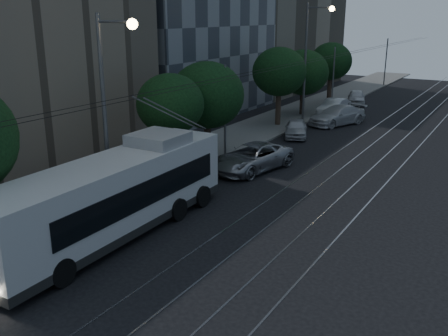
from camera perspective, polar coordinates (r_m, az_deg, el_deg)
ground at (r=21.34m, az=-1.51°, el=-7.56°), size 120.00×120.00×0.00m
sidewalk at (r=41.47m, az=4.65°, el=4.79°), size 5.00×90.00×0.15m
tram_rails at (r=38.22m, az=18.18°, el=2.81°), size 4.52×90.00×0.02m
overhead_wires at (r=39.83m, az=8.05°, el=9.13°), size 2.23×90.00×6.00m
trolleybus at (r=21.11m, az=-12.24°, el=-3.07°), size 2.87×12.85×5.63m
pickup_silver at (r=29.66m, az=3.23°, el=1.21°), size 3.65×6.03×1.57m
car_white_a at (r=38.24m, az=8.24°, el=4.53°), size 2.95×4.26×1.35m
car_white_b at (r=43.17m, az=12.81°, el=5.89°), size 4.18×5.89×1.58m
car_white_c at (r=47.17m, az=12.43°, el=6.80°), size 1.86×4.66×1.51m
car_white_d at (r=53.73m, az=14.89°, el=7.83°), size 2.87×4.59×1.46m
tree_1 at (r=28.45m, az=-6.16°, el=7.22°), size 3.83×3.83×5.81m
tree_2 at (r=31.52m, az=-1.95°, el=8.29°), size 4.66×4.66×6.18m
tree_3 at (r=41.24m, az=6.34°, el=10.86°), size 4.38×4.38×6.45m
tree_4 at (r=46.12m, az=9.08°, el=10.73°), size 4.51×4.51×5.96m
tree_5 at (r=51.91m, az=12.14°, el=11.82°), size 4.11×4.11×6.29m
streetlamp_near at (r=22.46m, az=-12.90°, el=7.91°), size 2.21×0.44×9.00m
streetlamp_far at (r=43.43m, az=9.83°, el=12.98°), size 2.39×0.44×9.83m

